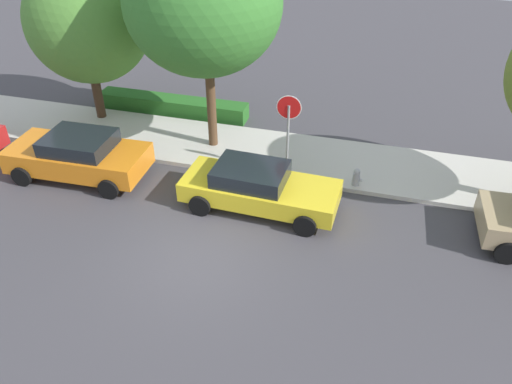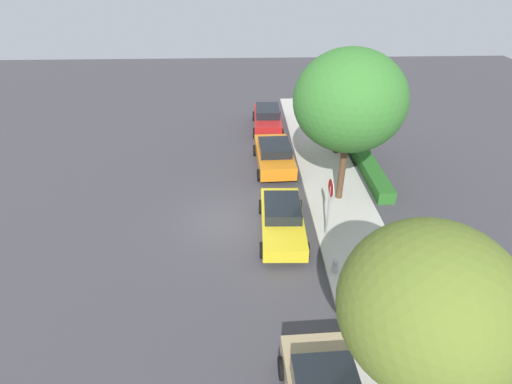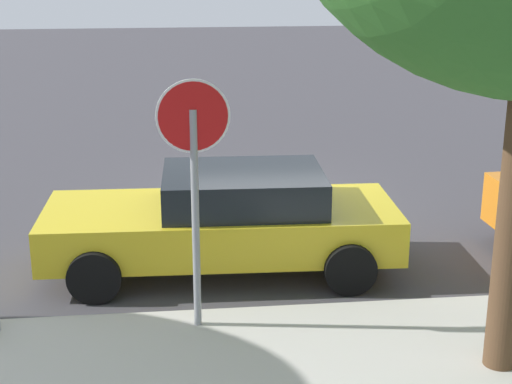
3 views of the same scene
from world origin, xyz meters
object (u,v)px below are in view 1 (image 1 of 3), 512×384
(stop_sign, at_px, (288,123))
(fire_hydrant, at_px, (356,179))
(parked_car_yellow, at_px, (258,187))
(street_tree_mid_block, at_px, (88,22))
(street_tree_far, at_px, (203,4))
(parked_car_orange, at_px, (79,155))

(stop_sign, xyz_separation_m, fire_hydrant, (2.20, -0.08, -1.55))
(stop_sign, bearing_deg, parked_car_yellow, -103.82)
(street_tree_mid_block, relative_size, street_tree_far, 0.83)
(parked_car_orange, bearing_deg, stop_sign, 14.89)
(street_tree_mid_block, bearing_deg, fire_hydrant, -13.01)
(street_tree_mid_block, bearing_deg, parked_car_yellow, -28.93)
(parked_car_yellow, bearing_deg, street_tree_far, 130.60)
(stop_sign, relative_size, street_tree_far, 0.40)
(stop_sign, distance_m, fire_hydrant, 2.70)
(fire_hydrant, bearing_deg, parked_car_yellow, -146.99)
(parked_car_orange, xyz_separation_m, street_tree_mid_block, (-1.35, 3.89, 2.96))
(stop_sign, distance_m, street_tree_far, 4.34)
(parked_car_yellow, bearing_deg, parked_car_orange, 178.88)
(parked_car_yellow, relative_size, street_tree_far, 0.64)
(parked_car_orange, relative_size, fire_hydrant, 6.15)
(stop_sign, distance_m, street_tree_mid_block, 8.19)
(parked_car_orange, bearing_deg, fire_hydrant, 10.64)
(stop_sign, bearing_deg, street_tree_far, 159.13)
(stop_sign, relative_size, parked_car_yellow, 0.62)
(parked_car_yellow, height_order, fire_hydrant, parked_car_yellow)
(street_tree_mid_block, xyz_separation_m, street_tree_far, (4.74, -1.08, 1.19))
(parked_car_yellow, height_order, parked_car_orange, parked_car_orange)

